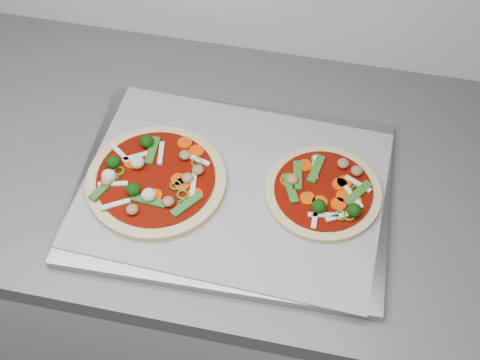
# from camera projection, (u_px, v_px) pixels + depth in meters

# --- Properties ---
(base_cabinet) EXTENTS (3.60, 0.60, 0.86)m
(base_cabinet) POSITION_uv_depth(u_px,v_px,m) (13.00, 251.00, 1.59)
(base_cabinet) COLOR #B0AFAD
(base_cabinet) RESTS_ON ground
(baking_tray) EXTENTS (0.52, 0.39, 0.02)m
(baking_tray) POSITION_uv_depth(u_px,v_px,m) (233.00, 191.00, 1.11)
(baking_tray) COLOR gray
(baking_tray) RESTS_ON countertop
(parchment) EXTENTS (0.50, 0.37, 0.00)m
(parchment) POSITION_uv_depth(u_px,v_px,m) (233.00, 188.00, 1.10)
(parchment) COLOR gray
(parchment) RESTS_ON baking_tray
(pizza_left) EXTENTS (0.28, 0.28, 0.04)m
(pizza_left) POSITION_uv_depth(u_px,v_px,m) (155.00, 180.00, 1.10)
(pizza_left) COLOR #DEC584
(pizza_left) RESTS_ON parchment
(pizza_right) EXTENTS (0.20, 0.20, 0.03)m
(pizza_right) POSITION_uv_depth(u_px,v_px,m) (324.00, 192.00, 1.08)
(pizza_right) COLOR #DEC584
(pizza_right) RESTS_ON parchment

